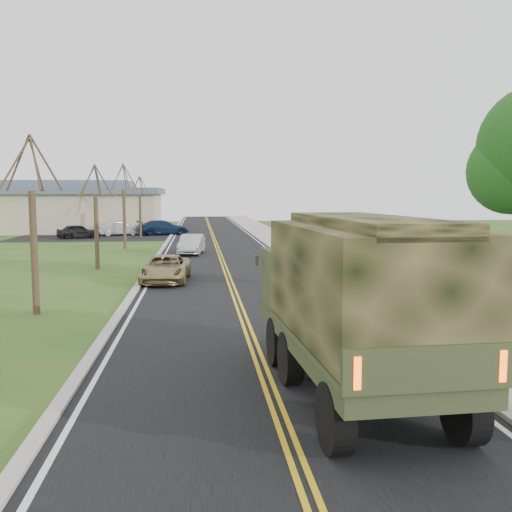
{
  "coord_description": "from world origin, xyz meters",
  "views": [
    {
      "loc": [
        -1.46,
        -9.87,
        4.05
      ],
      "look_at": [
        0.68,
        11.1,
        1.8
      ],
      "focal_mm": 40.0,
      "sensor_mm": 36.0,
      "label": 1
    }
  ],
  "objects": [
    {
      "name": "commercial_building",
      "position": [
        -15.98,
        55.97,
        2.69
      ],
      "size": [
        25.5,
        21.5,
        5.65
      ],
      "color": "tan",
      "rests_on": "ground"
    },
    {
      "name": "military_truck",
      "position": [
        1.61,
        1.1,
        2.09
      ],
      "size": [
        2.92,
        7.46,
        3.66
      ],
      "rotation": [
        0.0,
        0.0,
        0.05
      ],
      "color": "black",
      "rests_on": "ground"
    },
    {
      "name": "road",
      "position": [
        0.0,
        40.0,
        0.01
      ],
      "size": [
        8.0,
        120.0,
        0.01
      ],
      "primitive_type": "cube",
      "color": "black",
      "rests_on": "ground"
    },
    {
      "name": "bare_tree_b",
      "position": [
        -7.0,
        22.0,
        2.48
      ],
      "size": [
        1.83,
        2.14,
        5.73
      ],
      "color": "#38281C",
      "rests_on": "ground"
    },
    {
      "name": "lot_car_silver",
      "position": [
        -9.4,
        48.7,
        0.7
      ],
      "size": [
        4.49,
        2.9,
        1.4
      ],
      "primitive_type": "imported",
      "rotation": [
        0.0,
        0.0,
        1.94
      ],
      "color": "#B8B9BE",
      "rests_on": "ground"
    },
    {
      "name": "bare_tree_c",
      "position": [
        -7.0,
        34.0,
        2.78
      ],
      "size": [
        2.04,
        2.39,
        6.42
      ],
      "color": "#38281C",
      "rests_on": "ground"
    },
    {
      "name": "lot_car_dark",
      "position": [
        -12.65,
        44.96,
        0.67
      ],
      "size": [
        4.25,
        2.93,
        1.34
      ],
      "primitive_type": "imported",
      "rotation": [
        0.0,
        0.0,
        1.95
      ],
      "color": "black",
      "rests_on": "ground"
    },
    {
      "name": "bare_tree_d",
      "position": [
        -7.0,
        46.0,
        2.55
      ],
      "size": [
        1.88,
        2.2,
        5.91
      ],
      "color": "#38281C",
      "rests_on": "ground"
    },
    {
      "name": "suv_champagne",
      "position": [
        -3.0,
        16.89,
        0.63
      ],
      "size": [
        2.36,
        4.63,
        1.25
      ],
      "primitive_type": "imported",
      "rotation": [
        0.0,
        0.0,
        -0.06
      ],
      "color": "#948553",
      "rests_on": "ground"
    },
    {
      "name": "ground",
      "position": [
        0.0,
        0.0,
        0.0
      ],
      "size": [
        160.0,
        160.0,
        0.0
      ],
      "primitive_type": "plane",
      "color": "#284D19",
      "rests_on": "ground"
    },
    {
      "name": "lot_car_navy",
      "position": [
        -5.0,
        49.15,
        0.76
      ],
      "size": [
        5.61,
        3.57,
        1.51
      ],
      "primitive_type": "imported",
      "rotation": [
        0.0,
        0.0,
        1.87
      ],
      "color": "#10203E",
      "rests_on": "ground"
    },
    {
      "name": "curb_right",
      "position": [
        4.15,
        40.0,
        0.06
      ],
      "size": [
        0.3,
        120.0,
        0.12
      ],
      "primitive_type": "cube",
      "color": "#9E998E",
      "rests_on": "ground"
    },
    {
      "name": "sidewalk_right",
      "position": [
        5.9,
        40.0,
        0.05
      ],
      "size": [
        3.2,
        120.0,
        0.1
      ],
      "primitive_type": "cube",
      "color": "#9E998E",
      "rests_on": "ground"
    },
    {
      "name": "bare_tree_a",
      "position": [
        -7.0,
        10.0,
        2.63
      ],
      "size": [
        1.93,
        2.26,
        6.08
      ],
      "color": "#38281C",
      "rests_on": "ground"
    },
    {
      "name": "pickup_navy",
      "position": [
        10.29,
        10.93,
        0.8
      ],
      "size": [
        5.93,
        4.63,
        1.6
      ],
      "primitive_type": "imported",
      "rotation": [
        0.0,
        0.0,
        1.07
      ],
      "color": "#0E1635",
      "rests_on": "ground"
    },
    {
      "name": "sedan_silver",
      "position": [
        -1.92,
        29.5,
        0.68
      ],
      "size": [
        1.92,
        4.27,
        1.36
      ],
      "primitive_type": "imported",
      "rotation": [
        0.0,
        0.0,
        -0.12
      ],
      "color": "silver",
      "rests_on": "ground"
    },
    {
      "name": "curb_left",
      "position": [
        -4.15,
        40.0,
        0.05
      ],
      "size": [
        0.3,
        120.0,
        0.1
      ],
      "primitive_type": "cube",
      "color": "#9E998E",
      "rests_on": "ground"
    }
  ]
}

